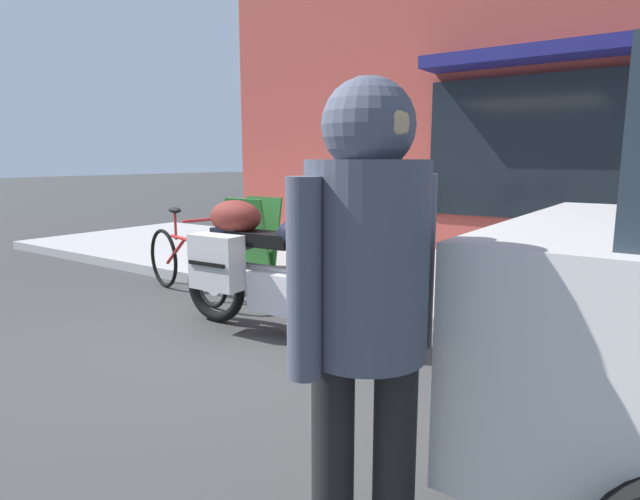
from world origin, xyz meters
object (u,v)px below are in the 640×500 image
parked_bicycle (185,262)px  pedestrian_walking (366,285)px  sandwich_board_sign (254,233)px  touring_motorcycle (269,262)px

parked_bicycle → pedestrian_walking: size_ratio=1.02×
parked_bicycle → pedestrian_walking: pedestrian_walking is taller
pedestrian_walking → sandwich_board_sign: size_ratio=1.96×
pedestrian_walking → touring_motorcycle: bearing=137.6°
parked_bicycle → sandwich_board_sign: bearing=89.0°
parked_bicycle → touring_motorcycle: bearing=-15.7°
touring_motorcycle → parked_bicycle: touring_motorcycle is taller
pedestrian_walking → sandwich_board_sign: (-3.44, 3.24, -0.49)m
sandwich_board_sign → touring_motorcycle: bearing=-44.4°
touring_motorcycle → sandwich_board_sign: 2.10m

